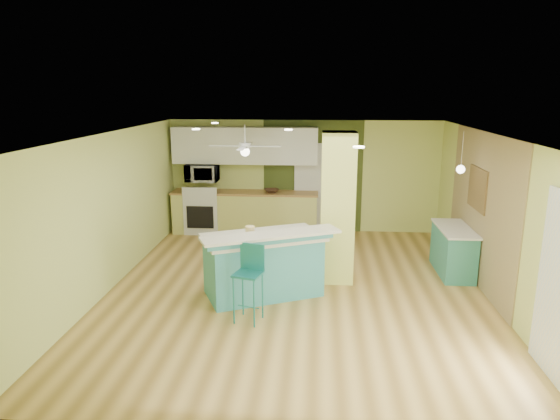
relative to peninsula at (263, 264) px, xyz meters
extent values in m
cube|color=olive|center=(0.51, 0.24, -0.52)|extent=(6.00, 7.00, 0.01)
cube|color=white|center=(0.51, 0.24, 1.99)|extent=(6.00, 7.00, 0.01)
cube|color=#CEDB75|center=(0.51, 3.75, 0.74)|extent=(6.00, 0.01, 2.50)
cube|color=#CEDB75|center=(0.51, -3.26, 0.74)|extent=(6.00, 0.01, 2.50)
cube|color=#CEDB75|center=(-2.50, 0.24, 0.74)|extent=(0.01, 7.00, 2.50)
cube|color=#CEDB75|center=(3.51, 0.24, 0.74)|extent=(0.01, 7.00, 2.50)
cube|color=#89734E|center=(3.49, 0.84, 0.74)|extent=(0.02, 3.40, 2.50)
cube|color=#3D4A1D|center=(0.71, 3.73, 0.74)|extent=(2.20, 0.02, 2.50)
cube|color=silver|center=(0.71, 3.70, 0.49)|extent=(0.82, 0.05, 2.00)
cube|color=#D3DB65|center=(1.16, 0.74, 0.74)|extent=(0.55, 0.55, 2.50)
cube|color=#C8C969|center=(-0.79, 3.44, -0.06)|extent=(3.20, 0.60, 0.90)
cube|color=olive|center=(-0.79, 3.44, 0.41)|extent=(3.25, 0.63, 0.04)
cube|color=silver|center=(-1.74, 3.44, -0.06)|extent=(0.76, 0.64, 0.90)
cube|color=black|center=(-1.74, 3.11, -0.09)|extent=(0.59, 0.02, 0.50)
cube|color=silver|center=(-1.74, 3.14, 0.48)|extent=(0.76, 0.06, 0.18)
cube|color=white|center=(-0.79, 3.56, 1.44)|extent=(3.20, 0.34, 0.80)
imported|color=white|center=(-1.74, 3.44, 0.84)|extent=(0.70, 0.48, 0.39)
cylinder|color=silver|center=(-0.59, 2.24, 1.79)|extent=(0.03, 0.03, 0.40)
cylinder|color=silver|center=(-0.59, 2.24, 1.59)|extent=(0.24, 0.24, 0.10)
sphere|color=white|center=(-0.59, 2.24, 1.47)|extent=(0.18, 0.18, 0.18)
cylinder|color=silver|center=(3.16, 0.99, 1.68)|extent=(0.01, 0.01, 0.62)
sphere|color=white|center=(3.16, 0.99, 1.37)|extent=(0.14, 0.14, 0.14)
cube|color=brown|center=(3.47, 1.04, 1.04)|extent=(0.03, 0.90, 0.70)
cube|color=teal|center=(-0.01, 0.02, -0.06)|extent=(1.92, 1.50, 0.91)
cube|color=beige|center=(-0.01, 0.02, 0.42)|extent=(2.06, 1.64, 0.05)
cube|color=teal|center=(0.16, -0.35, 0.51)|extent=(1.82, 0.95, 0.13)
cube|color=beige|center=(0.16, -0.35, 0.58)|extent=(2.06, 1.26, 0.04)
cylinder|color=teal|center=(-0.30, -1.04, -0.17)|extent=(0.02, 0.02, 0.68)
cylinder|color=teal|center=(-0.01, -1.13, -0.17)|extent=(0.02, 0.02, 0.68)
cylinder|color=teal|center=(-0.21, -0.75, -0.17)|extent=(0.02, 0.02, 0.68)
cylinder|color=teal|center=(0.08, -0.83, -0.17)|extent=(0.02, 0.02, 0.68)
cube|color=teal|center=(-0.11, -0.94, 0.18)|extent=(0.44, 0.44, 0.03)
cube|color=teal|center=(-0.07, -0.78, 0.39)|extent=(0.35, 0.13, 0.38)
cube|color=teal|center=(3.21, 1.20, -0.12)|extent=(0.51, 1.23, 0.79)
cube|color=white|center=(3.21, 1.20, 0.30)|extent=(0.55, 1.29, 0.04)
imported|color=#382217|center=(-0.19, 3.39, 0.47)|extent=(0.40, 0.40, 0.08)
cylinder|color=yellow|center=(-0.19, -0.07, 0.54)|extent=(0.14, 0.14, 0.17)
camera|label=1|loc=(0.83, -7.31, 2.66)|focal=32.00mm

